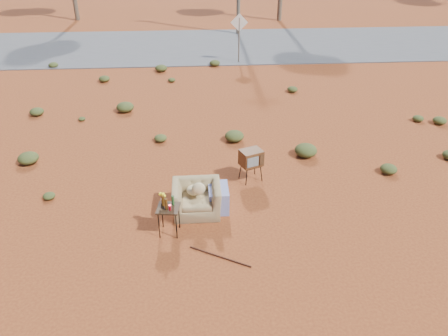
{
  "coord_description": "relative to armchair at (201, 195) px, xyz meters",
  "views": [
    {
      "loc": [
        -0.54,
        -7.84,
        5.97
      ],
      "look_at": [
        0.07,
        0.99,
        0.8
      ],
      "focal_mm": 35.0,
      "sensor_mm": 36.0,
      "label": 1
    }
  ],
  "objects": [
    {
      "name": "ground",
      "position": [
        0.5,
        -0.43,
        -0.44
      ],
      "size": [
        140.0,
        140.0,
        0.0
      ],
      "primitive_type": "plane",
      "color": "#94451D",
      "rests_on": "ground"
    },
    {
      "name": "scrub_patch",
      "position": [
        -0.32,
        3.97,
        -0.3
      ],
      "size": [
        17.49,
        8.07,
        0.33
      ],
      "color": "#404B21",
      "rests_on": "ground"
    },
    {
      "name": "road_sign",
      "position": [
        2.0,
        11.57,
        1.06
      ],
      "size": [
        0.78,
        0.06,
        2.19
      ],
      "color": "brown",
      "rests_on": "ground"
    },
    {
      "name": "armchair",
      "position": [
        0.0,
        0.0,
        0.0
      ],
      "size": [
        1.28,
        0.82,
        0.95
      ],
      "rotation": [
        0.0,
        0.0,
        0.01
      ],
      "color": "#937B50",
      "rests_on": "ground"
    },
    {
      "name": "rusty_bar",
      "position": [
        0.34,
        -1.63,
        -0.43
      ],
      "size": [
        1.2,
        0.71,
        0.04
      ],
      "primitive_type": "cylinder",
      "rotation": [
        0.0,
        1.57,
        -0.52
      ],
      "color": "#471F13",
      "rests_on": "ground"
    },
    {
      "name": "tv_unit",
      "position": [
        1.31,
        1.28,
        0.19
      ],
      "size": [
        0.65,
        0.59,
        0.85
      ],
      "rotation": [
        0.0,
        0.0,
        0.39
      ],
      "color": "black",
      "rests_on": "ground"
    },
    {
      "name": "highway",
      "position": [
        0.5,
        14.57,
        -0.42
      ],
      "size": [
        140.0,
        7.0,
        0.04
      ],
      "primitive_type": "cube",
      "color": "#565659",
      "rests_on": "ground"
    },
    {
      "name": "side_table",
      "position": [
        -0.72,
        -0.73,
        0.24
      ],
      "size": [
        0.52,
        0.52,
        0.94
      ],
      "rotation": [
        0.0,
        0.0,
        -0.14
      ],
      "color": "#332412",
      "rests_on": "ground"
    }
  ]
}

